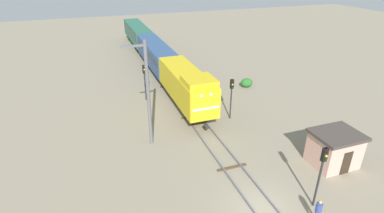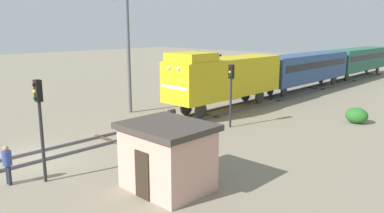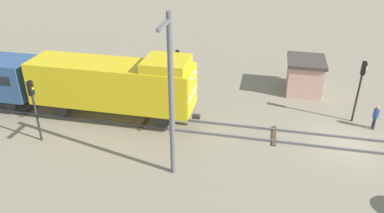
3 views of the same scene
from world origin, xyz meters
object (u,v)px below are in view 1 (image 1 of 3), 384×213
(passenger_car_leading, at_px, (156,53))
(relay_hut, at_px, (334,149))
(locomotive, at_px, (186,85))
(traffic_signal_near, at_px, (322,167))
(traffic_signal_mid, at_px, (232,92))
(catenary_mast, at_px, (147,93))
(traffic_signal_far, at_px, (144,76))
(passenger_car_trailing, at_px, (138,32))
(worker_near_track, at_px, (318,210))

(passenger_car_leading, height_order, relay_hut, passenger_car_leading)
(passenger_car_leading, bearing_deg, relay_hut, -74.04)
(relay_hut, bearing_deg, locomotive, 120.21)
(passenger_car_leading, xyz_separation_m, traffic_signal_near, (3.20, -29.39, 0.52))
(passenger_car_leading, bearing_deg, traffic_signal_near, -83.79)
(traffic_signal_mid, height_order, catenary_mast, catenary_mast)
(relay_hut, bearing_deg, traffic_signal_far, 123.77)
(traffic_signal_near, bearing_deg, passenger_car_trailing, 94.16)
(worker_near_track, relative_size, relay_hut, 0.49)
(passenger_car_leading, bearing_deg, traffic_signal_far, -110.52)
(locomotive, height_order, traffic_signal_far, locomotive)
(passenger_car_trailing, bearing_deg, traffic_signal_far, -98.45)
(passenger_car_leading, height_order, traffic_signal_near, traffic_signal_near)
(worker_near_track, relative_size, catenary_mast, 0.19)
(worker_near_track, xyz_separation_m, relay_hut, (5.10, 4.36, 0.40))
(locomotive, distance_m, passenger_car_leading, 13.34)
(passenger_car_leading, bearing_deg, catenary_mast, -105.15)
(catenary_mast, bearing_deg, passenger_car_trailing, 81.36)
(catenary_mast, xyz_separation_m, relay_hut, (12.56, -7.55, -3.36))
(locomotive, bearing_deg, catenary_mast, -133.46)
(traffic_signal_near, bearing_deg, worker_near_track, -123.95)
(traffic_signal_mid, bearing_deg, traffic_signal_far, 134.08)
(passenger_car_trailing, height_order, catenary_mast, catenary_mast)
(traffic_signal_near, relative_size, traffic_signal_mid, 1.06)
(locomotive, distance_m, traffic_signal_far, 5.17)
(traffic_signal_far, xyz_separation_m, relay_hut, (11.10, -16.60, -1.46))
(traffic_signal_mid, distance_m, relay_hut, 10.34)
(locomotive, bearing_deg, worker_near_track, -82.08)
(traffic_signal_far, xyz_separation_m, worker_near_track, (6.00, -20.96, -1.85))
(traffic_signal_mid, xyz_separation_m, catenary_mast, (-8.46, -1.82, 1.87))
(passenger_car_leading, xyz_separation_m, passenger_car_trailing, (0.00, 14.60, 0.00))
(locomotive, distance_m, traffic_signal_near, 16.37)
(traffic_signal_far, bearing_deg, relay_hut, -56.23)
(traffic_signal_far, distance_m, catenary_mast, 9.36)
(passenger_car_trailing, bearing_deg, traffic_signal_mid, -83.83)
(locomotive, xyz_separation_m, traffic_signal_far, (-3.60, 3.72, 0.08))
(traffic_signal_mid, xyz_separation_m, worker_near_track, (-1.00, -13.73, -1.89))
(passenger_car_trailing, bearing_deg, catenary_mast, -98.64)
(traffic_signal_mid, height_order, relay_hut, traffic_signal_mid)
(passenger_car_trailing, distance_m, traffic_signal_far, 24.49)
(passenger_car_leading, bearing_deg, locomotive, -90.00)
(worker_near_track, height_order, relay_hut, relay_hut)
(passenger_car_leading, height_order, traffic_signal_far, traffic_signal_far)
(catenary_mast, bearing_deg, passenger_car_leading, 74.85)
(traffic_signal_far, relative_size, worker_near_track, 2.41)
(passenger_car_leading, xyz_separation_m, relay_hut, (7.50, -26.22, -1.13))
(catenary_mast, bearing_deg, traffic_signal_near, -52.40)
(passenger_car_trailing, distance_m, traffic_signal_near, 44.11)
(locomotive, height_order, worker_near_track, locomotive)
(traffic_signal_mid, relative_size, traffic_signal_far, 1.01)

